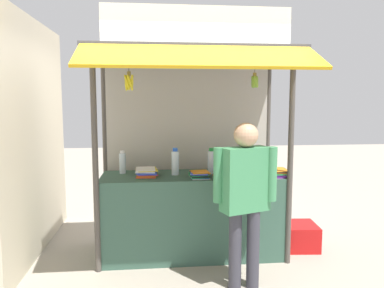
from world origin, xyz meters
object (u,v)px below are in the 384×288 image
object	(u,v)px
water_bottle_left	(123,163)
plastic_crate	(298,236)
water_bottle_far_right	(211,161)
water_bottle_mid_right	(175,162)
water_bottle_back_right	(249,160)
magazine_stack_center	(276,173)
magazine_stack_rear_center	(147,173)
magazine_stack_mid_left	(225,175)
banana_bunch_rightmost	(129,82)
banana_bunch_inner_left	(255,81)
vendor_person	(245,190)
magazine_stack_back_left	(199,175)

from	to	relation	value
water_bottle_left	plastic_crate	xyz separation A→B (m)	(2.07, -0.13, -0.91)
water_bottle_far_right	water_bottle_mid_right	size ratio (longest dim) A/B	0.97
water_bottle_left	water_bottle_back_right	distance (m)	1.46
magazine_stack_center	magazine_stack_rear_center	xyz separation A→B (m)	(-1.43, 0.12, 0.01)
magazine_stack_mid_left	water_bottle_left	bearing A→B (deg)	163.80
magazine_stack_mid_left	magazine_stack_center	size ratio (longest dim) A/B	0.90
water_bottle_left	banana_bunch_rightmost	size ratio (longest dim) A/B	0.82
magazine_stack_center	magazine_stack_rear_center	size ratio (longest dim) A/B	1.02
water_bottle_far_right	magazine_stack_center	xyz separation A→B (m)	(0.70, -0.24, -0.10)
water_bottle_back_right	magazine_stack_center	distance (m)	0.34
water_bottle_back_right	plastic_crate	bearing A→B (deg)	1.36
water_bottle_far_right	water_bottle_back_right	bearing A→B (deg)	-5.84
magazine_stack_center	plastic_crate	bearing A→B (deg)	29.95
water_bottle_far_right	magazine_stack_center	bearing A→B (deg)	-18.93
magazine_stack_rear_center	water_bottle_far_right	bearing A→B (deg)	9.31
water_bottle_left	banana_bunch_inner_left	xyz separation A→B (m)	(1.37, -0.61, 0.90)
banana_bunch_inner_left	plastic_crate	distance (m)	2.00
magazine_stack_mid_left	plastic_crate	size ratio (longest dim) A/B	0.66
banana_bunch_inner_left	plastic_crate	xyz separation A→B (m)	(0.71, 0.49, -1.81)
magazine_stack_rear_center	banana_bunch_rightmost	xyz separation A→B (m)	(-0.15, -0.40, 0.97)
water_bottle_mid_right	plastic_crate	xyz separation A→B (m)	(1.48, 0.02, -0.92)
water_bottle_far_right	banana_bunch_rightmost	size ratio (longest dim) A/B	0.91
magazine_stack_rear_center	vendor_person	size ratio (longest dim) A/B	0.19
magazine_stack_back_left	magazine_stack_rear_center	world-z (taller)	magazine_stack_rear_center
magazine_stack_back_left	vendor_person	world-z (taller)	vendor_person
magazine_stack_center	vendor_person	distance (m)	0.85
magazine_stack_center	banana_bunch_inner_left	size ratio (longest dim) A/B	1.05
banana_bunch_rightmost	plastic_crate	world-z (taller)	banana_bunch_rightmost
water_bottle_mid_right	vendor_person	size ratio (longest dim) A/B	0.19
magazine_stack_center	banana_bunch_rightmost	bearing A→B (deg)	-170.06
water_bottle_left	magazine_stack_center	distance (m)	1.75
water_bottle_mid_right	plastic_crate	world-z (taller)	water_bottle_mid_right
banana_bunch_rightmost	plastic_crate	size ratio (longest dim) A/B	0.77
banana_bunch_inner_left	water_bottle_back_right	bearing A→B (deg)	79.76
water_bottle_far_right	vendor_person	bearing A→B (deg)	-79.04
water_bottle_far_right	magazine_stack_mid_left	xyz separation A→B (m)	(0.12, -0.23, -0.12)
water_bottle_left	banana_bunch_inner_left	world-z (taller)	banana_bunch_inner_left
water_bottle_mid_right	magazine_stack_back_left	xyz separation A→B (m)	(0.25, -0.18, -0.11)
water_bottle_back_right	water_bottle_far_right	bearing A→B (deg)	174.16
vendor_person	plastic_crate	size ratio (longest dim) A/B	3.72
magazine_stack_center	plastic_crate	distance (m)	0.92
water_bottle_left	banana_bunch_rightmost	world-z (taller)	banana_bunch_rightmost
plastic_crate	banana_bunch_rightmost	bearing A→B (deg)	-165.97
water_bottle_left	magazine_stack_rear_center	bearing A→B (deg)	-38.01
water_bottle_back_right	magazine_stack_rear_center	distance (m)	1.18
magazine_stack_back_left	banana_bunch_inner_left	distance (m)	1.15
water_bottle_far_right	magazine_stack_center	size ratio (longest dim) A/B	0.95
vendor_person	water_bottle_left	bearing A→B (deg)	120.42
water_bottle_left	plastic_crate	size ratio (longest dim) A/B	0.63
water_bottle_left	magazine_stack_mid_left	distance (m)	1.19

